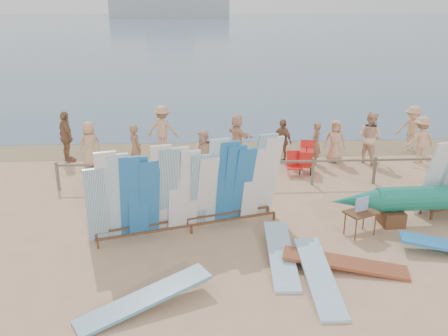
{
  "coord_description": "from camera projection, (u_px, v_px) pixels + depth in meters",
  "views": [
    {
      "loc": [
        -1.59,
        -11.02,
        5.53
      ],
      "look_at": [
        -0.89,
        1.99,
        0.98
      ],
      "focal_mm": 38.0,
      "sensor_mm": 36.0,
      "label": 1
    }
  ],
  "objects": [
    {
      "name": "main_surfboard_rack",
      "position": [
        189.0,
        190.0,
        11.82
      ],
      "size": [
        4.91,
        2.04,
        2.46
      ],
      "rotation": [
        0.0,
        0.0,
        0.29
      ],
      "color": "brown",
      "rests_on": "ground"
    },
    {
      "name": "beachgoer_6",
      "position": [
        335.0,
        141.0,
        17.19
      ],
      "size": [
        0.84,
        0.58,
        1.57
      ],
      "primitive_type": "imported",
      "rotation": [
        0.0,
        0.0,
        5.98
      ],
      "color": "tan",
      "rests_on": "ground"
    },
    {
      "name": "beachgoer_5",
      "position": [
        237.0,
        135.0,
        17.86
      ],
      "size": [
        1.14,
        1.53,
        1.6
      ],
      "primitive_type": "imported",
      "rotation": [
        0.0,
        0.0,
        2.08
      ],
      "color": "beige",
      "rests_on": "ground"
    },
    {
      "name": "fence",
      "position": [
        250.0,
        167.0,
        14.91
      ],
      "size": [
        12.08,
        0.08,
        0.9
      ],
      "color": "#6B6051",
      "rests_on": "ground"
    },
    {
      "name": "beach_chair_left",
      "position": [
        228.0,
        171.0,
        15.61
      ],
      "size": [
        0.74,
        0.76,
        0.97
      ],
      "rotation": [
        0.0,
        0.0,
        -0.23
      ],
      "color": "red",
      "rests_on": "ground"
    },
    {
      "name": "wet_sand_strip",
      "position": [
        239.0,
        148.0,
        19.08
      ],
      "size": [
        40.0,
        2.6,
        0.01
      ],
      "primitive_type": "cube",
      "color": "olive",
      "rests_on": "ground"
    },
    {
      "name": "flat_board_a",
      "position": [
        281.0,
        260.0,
        10.77
      ],
      "size": [
        0.69,
        2.72,
        0.31
      ],
      "primitive_type": "cube",
      "rotation": [
        0.09,
        0.0,
        -0.05
      ],
      "color": "#8BBFDF",
      "rests_on": "ground"
    },
    {
      "name": "beachgoer_3",
      "position": [
        163.0,
        129.0,
        18.2
      ],
      "size": [
        1.27,
        0.7,
        1.86
      ],
      "primitive_type": "imported",
      "rotation": [
        0.0,
        0.0,
        2.97
      ],
      "color": "tan",
      "rests_on": "ground"
    },
    {
      "name": "distant_ship",
      "position": [
        170.0,
        3.0,
        179.6
      ],
      "size": [
        45.0,
        8.0,
        14.0
      ],
      "color": "#999EA3",
      "rests_on": "ocean"
    },
    {
      "name": "beachgoer_4",
      "position": [
        282.0,
        140.0,
        17.24
      ],
      "size": [
        0.84,
        1.0,
        1.58
      ],
      "primitive_type": "imported",
      "rotation": [
        0.0,
        0.0,
        5.29
      ],
      "color": "#8C6042",
      "rests_on": "ground"
    },
    {
      "name": "stroller",
      "position": [
        306.0,
        160.0,
        16.21
      ],
      "size": [
        0.7,
        0.88,
        1.07
      ],
      "rotation": [
        0.0,
        0.0,
        -0.24
      ],
      "color": "red",
      "rests_on": "ground"
    },
    {
      "name": "beachgoer_8",
      "position": [
        370.0,
        137.0,
        17.05
      ],
      "size": [
        0.9,
        1.0,
        1.89
      ],
      "primitive_type": "imported",
      "rotation": [
        0.0,
        0.0,
        2.2
      ],
      "color": "beige",
      "rests_on": "ground"
    },
    {
      "name": "flat_board_e",
      "position": [
        145.0,
        308.0,
        9.07
      ],
      "size": [
        2.62,
        1.8,
        0.42
      ],
      "primitive_type": "cube",
      "rotation": [
        0.13,
        0.0,
        -1.06
      ],
      "color": "silver",
      "rests_on": "ground"
    },
    {
      "name": "ocean",
      "position": [
        203.0,
        23.0,
        132.94
      ],
      "size": [
        320.0,
        240.0,
        0.02
      ],
      "primitive_type": "cube",
      "color": "#415B74",
      "rests_on": "ground"
    },
    {
      "name": "beachgoer_extra_1",
      "position": [
        66.0,
        137.0,
        17.15
      ],
      "size": [
        1.0,
        1.17,
        1.87
      ],
      "primitive_type": "imported",
      "rotation": [
        0.0,
        0.0,
        2.17
      ],
      "color": "#8C6042",
      "rests_on": "ground"
    },
    {
      "name": "vendor_table",
      "position": [
        360.0,
        222.0,
        11.83
      ],
      "size": [
        0.92,
        0.81,
        1.02
      ],
      "rotation": [
        0.0,
        0.0,
        0.43
      ],
      "color": "brown",
      "rests_on": "ground"
    },
    {
      "name": "beachgoer_0",
      "position": [
        90.0,
        144.0,
        16.63
      ],
      "size": [
        0.88,
        0.78,
        1.64
      ],
      "primitive_type": "imported",
      "rotation": [
        0.0,
        0.0,
        3.76
      ],
      "color": "tan",
      "rests_on": "ground"
    },
    {
      "name": "flat_board_b",
      "position": [
        318.0,
        283.0,
        9.9
      ],
      "size": [
        0.58,
        2.7,
        0.34
      ],
      "primitive_type": "cube",
      "rotation": [
        0.1,
        0.0,
        -0.01
      ],
      "color": "#8BBFDF",
      "rests_on": "ground"
    },
    {
      "name": "beachgoer_2",
      "position": [
        204.0,
        155.0,
        15.45
      ],
      "size": [
        0.89,
        0.76,
        1.65
      ],
      "primitive_type": "imported",
      "rotation": [
        0.0,
        0.0,
        5.72
      ],
      "color": "beige",
      "rests_on": "ground"
    },
    {
      "name": "flat_board_c",
      "position": [
        344.0,
        268.0,
        10.42
      ],
      "size": [
        2.75,
        1.24,
        0.28
      ],
      "primitive_type": "cube",
      "rotation": [
        0.08,
        0.0,
        1.31
      ],
      "color": "#994929",
      "rests_on": "ground"
    },
    {
      "name": "beachgoer_7",
      "position": [
        315.0,
        144.0,
        16.91
      ],
      "size": [
        0.31,
        0.56,
        1.54
      ],
      "primitive_type": "imported",
      "rotation": [
        0.0,
        0.0,
        4.71
      ],
      "color": "#8C6042",
      "rests_on": "ground"
    },
    {
      "name": "beachgoer_1",
      "position": [
        136.0,
        148.0,
        16.19
      ],
      "size": [
        0.62,
        0.68,
        1.65
      ],
      "primitive_type": "imported",
      "rotation": [
        0.0,
        0.0,
        2.19
      ],
      "color": "#8C6042",
      "rests_on": "ground"
    },
    {
      "name": "beach_chair_right",
      "position": [
        294.0,
        169.0,
        15.99
      ],
      "size": [
        0.56,
        0.58,
        0.81
      ],
      "rotation": [
        0.0,
        0.0,
        -0.1
      ],
      "color": "red",
      "rests_on": "ground"
    },
    {
      "name": "beachgoer_extra_0",
      "position": [
        421.0,
        140.0,
        17.05
      ],
      "size": [
        1.19,
        0.69,
        1.73
      ],
      "primitive_type": "imported",
      "rotation": [
        0.0,
        0.0,
        3.35
      ],
      "color": "tan",
      "rests_on": "ground"
    },
    {
      "name": "beachgoer_9",
      "position": [
        412.0,
        129.0,
        18.38
      ],
      "size": [
        1.21,
        1.11,
        1.81
      ],
      "primitive_type": "imported",
      "rotation": [
        0.0,
        0.0,
        5.59
      ],
      "color": "tan",
      "rests_on": "ground"
    },
    {
      "name": "ground",
      "position": [
        262.0,
        228.0,
        12.29
      ],
      "size": [
        160.0,
        160.0,
        0.0
      ],
      "primitive_type": "plane",
      "color": "tan",
      "rests_on": "ground"
    }
  ]
}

